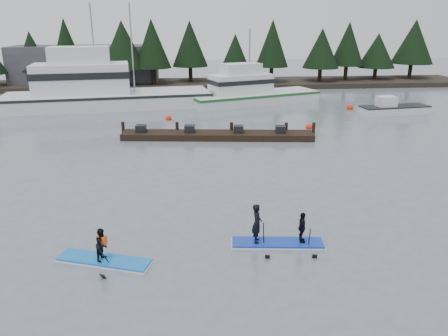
{
  "coord_description": "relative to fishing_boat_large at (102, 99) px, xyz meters",
  "views": [
    {
      "loc": [
        -2.01,
        -14.49,
        8.12
      ],
      "look_at": [
        0.0,
        6.0,
        1.1
      ],
      "focal_mm": 35.0,
      "sensor_mm": 36.0,
      "label": 1
    }
  ],
  "objects": [
    {
      "name": "fishing_boat_large",
      "position": [
        0.0,
        0.0,
        0.0
      ],
      "size": [
        19.91,
        7.79,
        10.74
      ],
      "rotation": [
        0.0,
        0.0,
        0.13
      ],
      "color": "silver",
      "rests_on": "ground"
    },
    {
      "name": "waterfront_building",
      "position": [
        -4.37,
        15.37,
        1.67
      ],
      "size": [
        18.0,
        6.0,
        5.0
      ],
      "primitive_type": "cube",
      "color": "#4C4C51",
      "rests_on": "ground"
    },
    {
      "name": "paddleboard_duo",
      "position": [
        11.06,
        -28.6,
        -0.3
      ],
      "size": [
        3.52,
        1.38,
        2.13
      ],
      "rotation": [
        0.0,
        0.0,
        -0.12
      ],
      "color": "#1338B6",
      "rests_on": "ground"
    },
    {
      "name": "floating_dock",
      "position": [
        10.13,
        -12.79,
        -0.6
      ],
      "size": [
        13.79,
        3.42,
        0.46
      ],
      "primitive_type": "cube",
      "rotation": [
        0.0,
        0.0,
        -0.12
      ],
      "color": "black",
      "rests_on": "ground"
    },
    {
      "name": "paddleboard_solo",
      "position": [
        4.72,
        -29.25,
        -0.45
      ],
      "size": [
        3.43,
        1.9,
        1.79
      ],
      "rotation": [
        0.0,
        0.0,
        -0.34
      ],
      "color": "blue",
      "rests_on": "ground"
    },
    {
      "name": "buoy_d",
      "position": [
        17.51,
        -10.53,
        -0.83
      ],
      "size": [
        0.48,
        0.48,
        0.48
      ],
      "primitive_type": "sphere",
      "color": "#FF270C",
      "rests_on": "ground"
    },
    {
      "name": "fishing_boat_medium",
      "position": [
        14.72,
        0.8,
        -0.26
      ],
      "size": [
        13.96,
        8.13,
        8.15
      ],
      "rotation": [
        0.0,
        0.0,
        0.34
      ],
      "color": "silver",
      "rests_on": "ground"
    },
    {
      "name": "ground",
      "position": [
        9.63,
        -28.63,
        -0.83
      ],
      "size": [
        160.0,
        160.0,
        0.0
      ],
      "primitive_type": "plane",
      "color": "slate",
      "rests_on": "ground"
    },
    {
      "name": "skiff",
      "position": [
        26.82,
        -5.72,
        -0.47
      ],
      "size": [
        6.42,
        2.68,
        0.73
      ],
      "primitive_type": "cube",
      "rotation": [
        0.0,
        0.0,
        0.13
      ],
      "color": "silver",
      "rests_on": "ground"
    },
    {
      "name": "buoy_a",
      "position": [
        -2.5,
        -1.74,
        -0.83
      ],
      "size": [
        0.52,
        0.52,
        0.52
      ],
      "primitive_type": "sphere",
      "color": "#FF270C",
      "rests_on": "ground"
    },
    {
      "name": "buoy_b",
      "position": [
        6.49,
        -6.3,
        -0.83
      ],
      "size": [
        0.52,
        0.52,
        0.52
      ],
      "primitive_type": "sphere",
      "color": "#FF270C",
      "rests_on": "ground"
    },
    {
      "name": "buoy_c",
      "position": [
        23.58,
        -3.32,
        -0.83
      ],
      "size": [
        0.61,
        0.61,
        0.61
      ],
      "primitive_type": "sphere",
      "color": "#FF270C",
      "rests_on": "ground"
    },
    {
      "name": "treeline",
      "position": [
        9.63,
        13.37,
        -0.83
      ],
      "size": [
        60.0,
        4.0,
        8.0
      ],
      "primitive_type": null,
      "color": "black",
      "rests_on": "ground"
    },
    {
      "name": "far_shore",
      "position": [
        9.63,
        13.37,
        -0.53
      ],
      "size": [
        70.0,
        8.0,
        0.6
      ],
      "primitive_type": "cube",
      "color": "#2D281E",
      "rests_on": "ground"
    }
  ]
}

